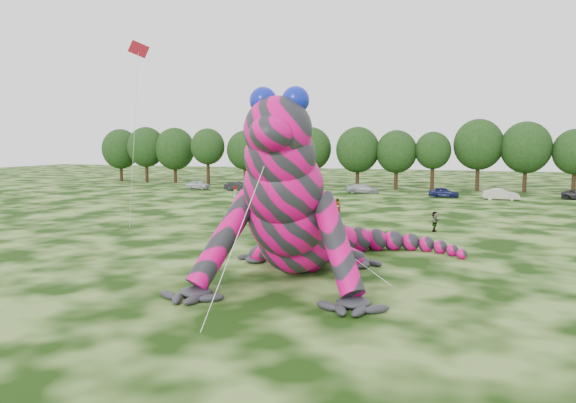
% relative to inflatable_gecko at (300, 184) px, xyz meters
% --- Properties ---
extents(ground, '(240.00, 240.00, 0.00)m').
position_rel_inflatable_gecko_xyz_m(ground, '(1.51, -1.24, -4.88)').
color(ground, '#16330A').
rests_on(ground, ground).
extents(inflatable_gecko, '(18.24, 21.01, 9.76)m').
position_rel_inflatable_gecko_xyz_m(inflatable_gecko, '(0.00, 0.00, 0.00)').
color(inflatable_gecko, '#D7036C').
rests_on(inflatable_gecko, ground).
extents(flying_kite, '(4.05, 3.79, 14.82)m').
position_rel_inflatable_gecko_xyz_m(flying_kite, '(-14.60, 6.66, 8.04)').
color(flying_kite, red).
rests_on(flying_kite, ground).
extents(tree_0, '(6.91, 6.22, 9.51)m').
position_rel_inflatable_gecko_xyz_m(tree_0, '(-53.05, 58.00, -0.12)').
color(tree_0, black).
rests_on(tree_0, ground).
extents(tree_1, '(6.74, 6.07, 9.81)m').
position_rel_inflatable_gecko_xyz_m(tree_1, '(-46.85, 56.82, 0.03)').
color(tree_1, black).
rests_on(tree_1, ground).
extents(tree_2, '(7.04, 6.34, 9.64)m').
position_rel_inflatable_gecko_xyz_m(tree_2, '(-41.51, 57.53, -0.06)').
color(tree_2, black).
rests_on(tree_2, ground).
extents(tree_3, '(5.81, 5.23, 9.44)m').
position_rel_inflatable_gecko_xyz_m(tree_3, '(-34.21, 55.83, -0.16)').
color(tree_3, black).
rests_on(tree_3, ground).
extents(tree_4, '(6.22, 5.60, 9.06)m').
position_rel_inflatable_gecko_xyz_m(tree_4, '(-28.13, 57.48, -0.35)').
color(tree_4, black).
rests_on(tree_4, ground).
extents(tree_5, '(7.16, 6.44, 9.80)m').
position_rel_inflatable_gecko_xyz_m(tree_5, '(-21.62, 57.20, 0.02)').
color(tree_5, black).
rests_on(tree_5, ground).
extents(tree_6, '(6.52, 5.86, 9.49)m').
position_rel_inflatable_gecko_xyz_m(tree_6, '(-16.05, 55.45, -0.13)').
color(tree_6, black).
rests_on(tree_6, ground).
extents(tree_7, '(6.68, 6.01, 9.48)m').
position_rel_inflatable_gecko_xyz_m(tree_7, '(-8.57, 55.57, -0.14)').
color(tree_7, black).
rests_on(tree_7, ground).
extents(tree_8, '(6.14, 5.53, 8.94)m').
position_rel_inflatable_gecko_xyz_m(tree_8, '(-2.71, 55.75, -0.41)').
color(tree_8, black).
rests_on(tree_8, ground).
extents(tree_9, '(5.27, 4.74, 8.68)m').
position_rel_inflatable_gecko_xyz_m(tree_9, '(2.57, 56.11, -0.54)').
color(tree_9, black).
rests_on(tree_9, ground).
extents(tree_10, '(7.09, 6.38, 10.50)m').
position_rel_inflatable_gecko_xyz_m(tree_10, '(8.91, 57.34, 0.37)').
color(tree_10, black).
rests_on(tree_10, ground).
extents(tree_11, '(7.01, 6.31, 10.07)m').
position_rel_inflatable_gecko_xyz_m(tree_11, '(15.29, 56.96, 0.16)').
color(tree_11, black).
rests_on(tree_11, ground).
extents(tree_12, '(5.99, 5.39, 8.97)m').
position_rel_inflatable_gecko_xyz_m(tree_12, '(21.52, 56.50, -0.39)').
color(tree_12, black).
rests_on(tree_12, ground).
extents(car_0, '(4.10, 2.19, 1.33)m').
position_rel_inflatable_gecko_xyz_m(car_0, '(-31.43, 46.97, -4.21)').
color(car_0, silver).
rests_on(car_0, ground).
extents(car_1, '(4.16, 1.55, 1.36)m').
position_rel_inflatable_gecko_xyz_m(car_1, '(-24.30, 45.96, -4.20)').
color(car_1, black).
rests_on(car_1, ground).
extents(car_2, '(4.85, 2.29, 1.34)m').
position_rel_inflatable_gecko_xyz_m(car_2, '(-15.27, 47.08, -4.21)').
color(car_2, maroon).
rests_on(car_2, ground).
extents(car_3, '(4.69, 2.23, 1.32)m').
position_rel_inflatable_gecko_xyz_m(car_3, '(-6.23, 48.22, -4.22)').
color(car_3, '#A1A5AA').
rests_on(car_3, ground).
extents(car_4, '(3.91, 1.63, 1.32)m').
position_rel_inflatable_gecko_xyz_m(car_4, '(4.89, 45.94, -4.22)').
color(car_4, '#151C4B').
rests_on(car_4, ground).
extents(car_5, '(4.39, 1.71, 1.42)m').
position_rel_inflatable_gecko_xyz_m(car_5, '(11.80, 44.78, -4.17)').
color(car_5, beige).
rests_on(car_5, ground).
extents(spectator_5, '(0.74, 1.56, 1.62)m').
position_rel_inflatable_gecko_xyz_m(spectator_5, '(5.99, 16.79, -4.07)').
color(spectator_5, gray).
rests_on(spectator_5, ground).
extents(spectator_4, '(0.59, 0.85, 1.64)m').
position_rel_inflatable_gecko_xyz_m(spectator_4, '(-19.94, 35.36, -4.06)').
color(spectator_4, gray).
rests_on(spectator_4, ground).
extents(spectator_1, '(0.85, 0.99, 1.77)m').
position_rel_inflatable_gecko_xyz_m(spectator_1, '(-4.87, 25.34, -3.99)').
color(spectator_1, gray).
rests_on(spectator_1, ground).
extents(spectator_0, '(0.76, 0.61, 1.81)m').
position_rel_inflatable_gecko_xyz_m(spectator_0, '(-3.51, 22.69, -3.97)').
color(spectator_0, gray).
rests_on(spectator_0, ground).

